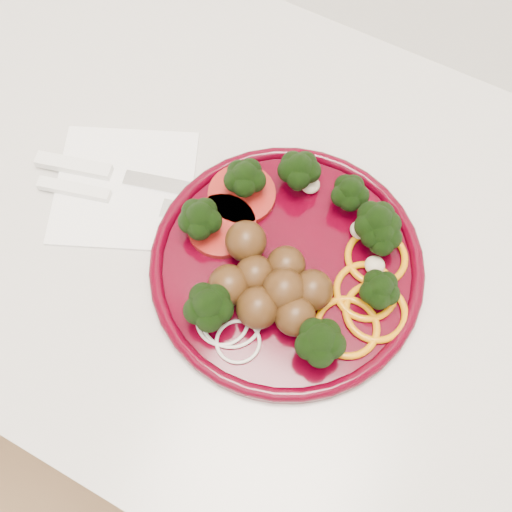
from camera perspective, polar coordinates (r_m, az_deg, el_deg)
The scene contains 5 objects.
counter at distance 1.09m, azimuth 10.65°, elevation -13.40°, with size 2.40×0.60×0.90m.
plate at distance 0.64m, azimuth 3.10°, elevation -0.54°, with size 0.28×0.28×0.06m.
napkin at distance 0.72m, azimuth -11.59°, elevation 6.04°, with size 0.15×0.15×0.00m, color white.
knife at distance 0.72m, azimuth -13.24°, elevation 7.26°, with size 0.21×0.08×0.01m.
fork at distance 0.71m, azimuth -14.18°, elevation 5.41°, with size 0.19×0.07×0.01m.
Camera 1 is at (-0.08, 1.43, 1.51)m, focal length 45.00 mm.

